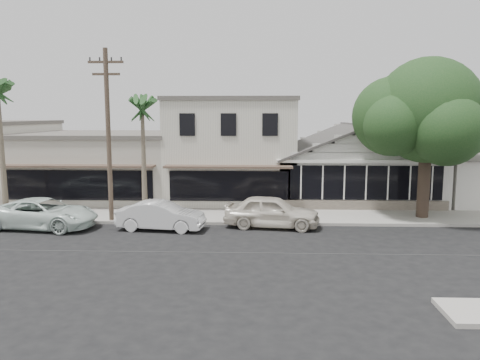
{
  "coord_description": "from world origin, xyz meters",
  "views": [
    {
      "loc": [
        -1.3,
        -18.68,
        5.65
      ],
      "look_at": [
        -2.24,
        6.0,
        2.21
      ],
      "focal_mm": 35.0,
      "sensor_mm": 36.0,
      "label": 1
    }
  ],
  "objects_px": {
    "utility_pole": "(108,132)",
    "car_2": "(43,214)",
    "shade_tree": "(425,114)",
    "car_0": "(272,211)",
    "car_1": "(161,216)"
  },
  "relations": [
    {
      "from": "car_0",
      "to": "car_2",
      "type": "distance_m",
      "value": 11.5
    },
    {
      "from": "car_0",
      "to": "shade_tree",
      "type": "distance_m",
      "value": 9.81
    },
    {
      "from": "utility_pole",
      "to": "car_2",
      "type": "xyz_separation_m",
      "value": [
        -3.05,
        -1.3,
        -4.04
      ]
    },
    {
      "from": "car_2",
      "to": "shade_tree",
      "type": "distance_m",
      "value": 20.48
    },
    {
      "from": "car_2",
      "to": "shade_tree",
      "type": "relative_size",
      "value": 0.62
    },
    {
      "from": "utility_pole",
      "to": "shade_tree",
      "type": "xyz_separation_m",
      "value": [
        16.6,
        1.67,
        0.92
      ]
    },
    {
      "from": "car_0",
      "to": "car_1",
      "type": "xyz_separation_m",
      "value": [
        -5.5,
        -0.74,
        -0.1
      ]
    },
    {
      "from": "utility_pole",
      "to": "car_2",
      "type": "relative_size",
      "value": 1.67
    },
    {
      "from": "car_0",
      "to": "car_2",
      "type": "relative_size",
      "value": 0.89
    },
    {
      "from": "car_0",
      "to": "car_2",
      "type": "xyz_separation_m",
      "value": [
        -11.48,
        -0.64,
        -0.06
      ]
    },
    {
      "from": "utility_pole",
      "to": "shade_tree",
      "type": "bearing_deg",
      "value": 5.73
    },
    {
      "from": "car_2",
      "to": "shade_tree",
      "type": "xyz_separation_m",
      "value": [
        19.65,
        2.97,
        4.96
      ]
    },
    {
      "from": "car_0",
      "to": "car_1",
      "type": "bearing_deg",
      "value": 105.4
    },
    {
      "from": "utility_pole",
      "to": "car_1",
      "type": "bearing_deg",
      "value": -25.66
    },
    {
      "from": "car_0",
      "to": "shade_tree",
      "type": "relative_size",
      "value": 0.55
    }
  ]
}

